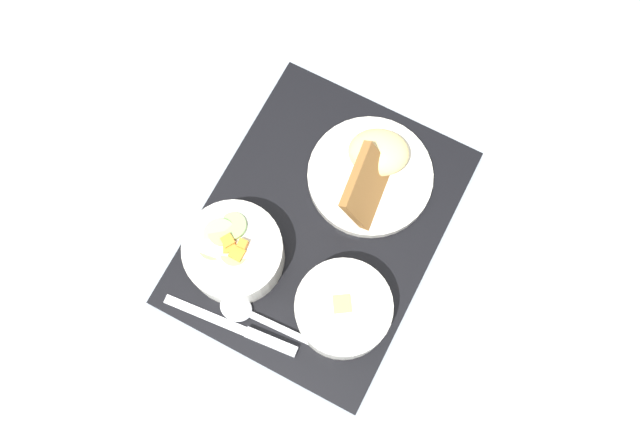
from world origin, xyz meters
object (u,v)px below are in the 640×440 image
at_px(plate_main, 372,171).
at_px(spoon, 247,313).
at_px(bowl_salad, 234,252).
at_px(knife, 256,336).
at_px(bowl_soup, 343,309).

distance_m(plate_main, spoon, 0.27).
bearing_deg(spoon, bowl_salad, -53.18).
bearing_deg(knife, spoon, -44.99).
height_order(bowl_salad, knife, bowl_salad).
distance_m(bowl_soup, knife, 0.13).
bearing_deg(bowl_salad, knife, -131.44).
relative_size(bowl_soup, plate_main, 0.71).
distance_m(knife, spoon, 0.03).
bearing_deg(knife, bowl_salad, -52.53).
relative_size(plate_main, spoon, 1.33).
bearing_deg(plate_main, bowl_salad, 155.69).
bearing_deg(plate_main, spoon, 172.16).
distance_m(bowl_soup, spoon, 0.14).
relative_size(bowl_soup, spoon, 0.95).
relative_size(bowl_salad, plate_main, 0.74).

